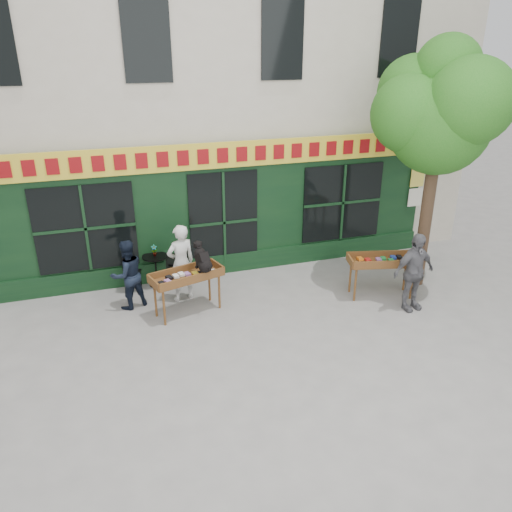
% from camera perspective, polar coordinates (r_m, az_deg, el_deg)
% --- Properties ---
extents(ground, '(80.00, 80.00, 0.00)m').
position_cam_1_polar(ground, '(10.76, -0.38, -6.85)').
color(ground, slate).
rests_on(ground, ground).
extents(building, '(14.00, 7.26, 10.00)m').
position_cam_1_polar(building, '(15.13, -7.82, 21.41)').
color(building, beige).
rests_on(building, ground).
extents(street_tree, '(3.05, 2.90, 5.60)m').
position_cam_1_polar(street_tree, '(11.75, 20.40, 15.56)').
color(street_tree, '#382619').
rests_on(street_tree, ground).
extents(book_cart_center, '(1.61, 1.01, 0.99)m').
position_cam_1_polar(book_cart_center, '(10.62, -7.92, -2.49)').
color(book_cart_center, brown).
rests_on(book_cart_center, ground).
extents(dog, '(0.49, 0.67, 0.60)m').
position_cam_1_polar(dog, '(10.44, -6.12, -0.04)').
color(dog, black).
rests_on(dog, book_cart_center).
extents(woman, '(0.74, 0.59, 1.78)m').
position_cam_1_polar(woman, '(11.18, -8.56, -0.79)').
color(woman, silver).
rests_on(woman, ground).
extents(book_cart_right, '(1.60, 0.95, 0.99)m').
position_cam_1_polar(book_cart_right, '(11.60, 14.25, -0.74)').
color(book_cart_right, brown).
rests_on(book_cart_right, ground).
extents(man_right, '(1.07, 0.54, 1.75)m').
position_cam_1_polar(man_right, '(11.18, 17.57, -1.77)').
color(man_right, '#59595E').
rests_on(man_right, ground).
extents(bistro_table, '(0.60, 0.60, 0.76)m').
position_cam_1_polar(bistro_table, '(12.07, -11.42, -0.95)').
color(bistro_table, black).
rests_on(bistro_table, ground).
extents(bistro_chair_left, '(0.44, 0.43, 0.95)m').
position_cam_1_polar(bistro_chair_left, '(11.95, -14.39, -1.41)').
color(bistro_chair_left, black).
rests_on(bistro_chair_left, ground).
extents(bistro_chair_right, '(0.50, 0.50, 0.95)m').
position_cam_1_polar(bistro_chair_right, '(12.23, -8.58, -0.35)').
color(bistro_chair_right, black).
rests_on(bistro_chair_right, ground).
extents(potted_plant, '(0.15, 0.10, 0.28)m').
position_cam_1_polar(potted_plant, '(11.93, -11.55, 0.62)').
color(potted_plant, gray).
rests_on(potted_plant, bistro_table).
extents(man_left, '(0.93, 0.84, 1.56)m').
position_cam_1_polar(man_left, '(11.11, -14.48, -2.07)').
color(man_left, black).
rests_on(man_left, ground).
extents(chalkboard, '(0.59, 0.32, 0.79)m').
position_cam_1_polar(chalkboard, '(12.24, -9.16, -1.17)').
color(chalkboard, black).
rests_on(chalkboard, ground).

